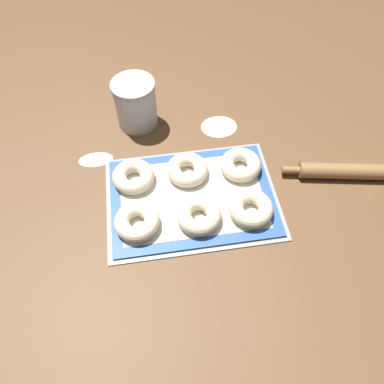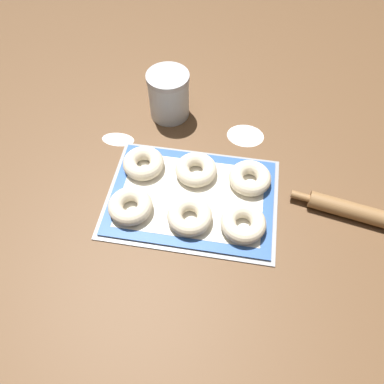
{
  "view_description": "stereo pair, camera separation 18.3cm",
  "coord_description": "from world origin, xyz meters",
  "px_view_note": "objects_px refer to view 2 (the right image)",
  "views": [
    {
      "loc": [
        -0.09,
        -0.6,
        0.87
      ],
      "look_at": [
        -0.01,
        -0.02,
        0.03
      ],
      "focal_mm": 35.0,
      "sensor_mm": 36.0,
      "label": 1
    },
    {
      "loc": [
        0.09,
        -0.6,
        0.87
      ],
      "look_at": [
        -0.01,
        -0.02,
        0.03
      ],
      "focal_mm": 35.0,
      "sensor_mm": 36.0,
      "label": 2
    }
  ],
  "objects_px": {
    "bagel_front_left": "(130,206)",
    "bagel_front_center": "(190,216)",
    "bagel_front_right": "(243,223)",
    "baking_tray": "(192,198)",
    "bagel_back_left": "(143,163)",
    "flour_canister": "(169,95)",
    "bagel_back_right": "(250,178)",
    "bagel_back_center": "(196,170)",
    "rolling_pin": "(368,215)"
  },
  "relations": [
    {
      "from": "bagel_front_center",
      "to": "bagel_back_center",
      "type": "distance_m",
      "value": 0.16
    },
    {
      "from": "bagel_back_center",
      "to": "baking_tray",
      "type": "bearing_deg",
      "value": -88.99
    },
    {
      "from": "bagel_front_left",
      "to": "bagel_back_center",
      "type": "distance_m",
      "value": 0.22
    },
    {
      "from": "baking_tray",
      "to": "bagel_back_right",
      "type": "height_order",
      "value": "bagel_back_right"
    },
    {
      "from": "bagel_front_left",
      "to": "bagel_back_right",
      "type": "relative_size",
      "value": 1.0
    },
    {
      "from": "bagel_front_left",
      "to": "bagel_front_center",
      "type": "height_order",
      "value": "same"
    },
    {
      "from": "bagel_back_center",
      "to": "flour_canister",
      "type": "xyz_separation_m",
      "value": [
        -0.13,
        0.25,
        0.05
      ]
    },
    {
      "from": "bagel_back_right",
      "to": "rolling_pin",
      "type": "relative_size",
      "value": 0.29
    },
    {
      "from": "flour_canister",
      "to": "rolling_pin",
      "type": "bearing_deg",
      "value": -28.03
    },
    {
      "from": "bagel_front_left",
      "to": "flour_canister",
      "type": "relative_size",
      "value": 0.77
    },
    {
      "from": "bagel_back_center",
      "to": "rolling_pin",
      "type": "distance_m",
      "value": 0.48
    },
    {
      "from": "bagel_front_right",
      "to": "flour_canister",
      "type": "height_order",
      "value": "flour_canister"
    },
    {
      "from": "bagel_front_left",
      "to": "baking_tray",
      "type": "bearing_deg",
      "value": 24.82
    },
    {
      "from": "bagel_front_center",
      "to": "bagel_front_right",
      "type": "distance_m",
      "value": 0.14
    },
    {
      "from": "baking_tray",
      "to": "bagel_back_left",
      "type": "distance_m",
      "value": 0.18
    },
    {
      "from": "bagel_back_left",
      "to": "baking_tray",
      "type": "bearing_deg",
      "value": -26.61
    },
    {
      "from": "flour_canister",
      "to": "rolling_pin",
      "type": "xyz_separation_m",
      "value": [
        0.6,
        -0.32,
        -0.05
      ]
    },
    {
      "from": "baking_tray",
      "to": "bagel_front_center",
      "type": "relative_size",
      "value": 3.97
    },
    {
      "from": "bagel_back_left",
      "to": "bagel_back_right",
      "type": "distance_m",
      "value": 0.31
    },
    {
      "from": "bagel_front_right",
      "to": "bagel_back_right",
      "type": "xyz_separation_m",
      "value": [
        0.01,
        0.15,
        0.0
      ]
    },
    {
      "from": "bagel_back_left",
      "to": "flour_canister",
      "type": "xyz_separation_m",
      "value": [
        0.03,
        0.25,
        0.05
      ]
    },
    {
      "from": "bagel_back_center",
      "to": "rolling_pin",
      "type": "xyz_separation_m",
      "value": [
        0.47,
        -0.07,
        -0.01
      ]
    },
    {
      "from": "bagel_back_center",
      "to": "bagel_back_left",
      "type": "bearing_deg",
      "value": -179.4
    },
    {
      "from": "bagel_front_left",
      "to": "bagel_front_right",
      "type": "relative_size",
      "value": 1.0
    },
    {
      "from": "bagel_back_right",
      "to": "rolling_pin",
      "type": "distance_m",
      "value": 0.32
    },
    {
      "from": "bagel_front_left",
      "to": "flour_canister",
      "type": "height_order",
      "value": "flour_canister"
    },
    {
      "from": "flour_canister",
      "to": "bagel_front_center",
      "type": "bearing_deg",
      "value": -71.44
    },
    {
      "from": "baking_tray",
      "to": "bagel_front_right",
      "type": "xyz_separation_m",
      "value": [
        0.15,
        -0.08,
        0.03
      ]
    },
    {
      "from": "bagel_back_left",
      "to": "bagel_back_right",
      "type": "xyz_separation_m",
      "value": [
        0.31,
        -0.0,
        0.0
      ]
    },
    {
      "from": "bagel_front_right",
      "to": "flour_canister",
      "type": "distance_m",
      "value": 0.49
    },
    {
      "from": "bagel_front_right",
      "to": "bagel_front_center",
      "type": "bearing_deg",
      "value": -179.67
    },
    {
      "from": "bagel_front_center",
      "to": "bagel_front_right",
      "type": "height_order",
      "value": "same"
    },
    {
      "from": "bagel_back_left",
      "to": "flour_canister",
      "type": "bearing_deg",
      "value": 83.76
    },
    {
      "from": "baking_tray",
      "to": "flour_canister",
      "type": "xyz_separation_m",
      "value": [
        -0.13,
        0.33,
        0.07
      ]
    },
    {
      "from": "bagel_back_center",
      "to": "rolling_pin",
      "type": "bearing_deg",
      "value": -8.61
    },
    {
      "from": "baking_tray",
      "to": "bagel_front_left",
      "type": "bearing_deg",
      "value": -155.18
    },
    {
      "from": "flour_canister",
      "to": "rolling_pin",
      "type": "height_order",
      "value": "flour_canister"
    },
    {
      "from": "baking_tray",
      "to": "bagel_back_left",
      "type": "bearing_deg",
      "value": 153.39
    },
    {
      "from": "bagel_front_left",
      "to": "bagel_front_center",
      "type": "xyz_separation_m",
      "value": [
        0.16,
        -0.0,
        0.0
      ]
    },
    {
      "from": "bagel_back_center",
      "to": "bagel_front_center",
      "type": "bearing_deg",
      "value": -86.8
    },
    {
      "from": "rolling_pin",
      "to": "bagel_front_right",
      "type": "bearing_deg",
      "value": -165.51
    },
    {
      "from": "bagel_back_center",
      "to": "flour_canister",
      "type": "height_order",
      "value": "flour_canister"
    },
    {
      "from": "bagel_back_right",
      "to": "flour_canister",
      "type": "xyz_separation_m",
      "value": [
        -0.28,
        0.25,
        0.05
      ]
    },
    {
      "from": "bagel_back_right",
      "to": "flour_canister",
      "type": "distance_m",
      "value": 0.38
    },
    {
      "from": "bagel_front_left",
      "to": "bagel_front_right",
      "type": "xyz_separation_m",
      "value": [
        0.3,
        -0.0,
        0.0
      ]
    },
    {
      "from": "rolling_pin",
      "to": "bagel_front_left",
      "type": "bearing_deg",
      "value": -172.75
    },
    {
      "from": "bagel_front_right",
      "to": "bagel_back_left",
      "type": "relative_size",
      "value": 1.0
    },
    {
      "from": "bagel_front_right",
      "to": "bagel_back_right",
      "type": "relative_size",
      "value": 1.0
    },
    {
      "from": "baking_tray",
      "to": "bagel_front_center",
      "type": "height_order",
      "value": "bagel_front_center"
    },
    {
      "from": "baking_tray",
      "to": "rolling_pin",
      "type": "distance_m",
      "value": 0.47
    }
  ]
}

